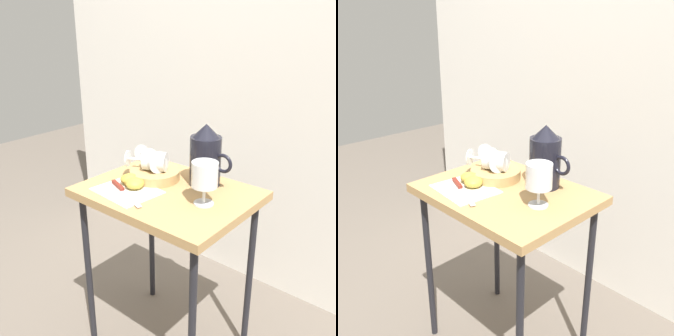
% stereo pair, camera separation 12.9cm
% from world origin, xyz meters
% --- Properties ---
extents(curtain_drape, '(2.40, 0.03, 2.07)m').
position_xyz_m(curtain_drape, '(0.00, 0.61, 1.03)').
color(curtain_drape, silver).
rests_on(curtain_drape, ground_plane).
extents(table, '(0.57, 0.44, 0.67)m').
position_xyz_m(table, '(0.00, 0.00, 0.60)').
color(table, '#AD8451').
rests_on(table, ground_plane).
extents(linen_napkin, '(0.22, 0.19, 0.00)m').
position_xyz_m(linen_napkin, '(-0.10, -0.10, 0.68)').
color(linen_napkin, silver).
rests_on(linen_napkin, table).
extents(basket_tray, '(0.18, 0.18, 0.03)m').
position_xyz_m(basket_tray, '(-0.10, 0.04, 0.69)').
color(basket_tray, tan).
rests_on(basket_tray, table).
extents(pitcher, '(0.16, 0.11, 0.22)m').
position_xyz_m(pitcher, '(0.07, 0.12, 0.76)').
color(pitcher, black).
rests_on(pitcher, table).
extents(wine_glass_upright, '(0.08, 0.08, 0.14)m').
position_xyz_m(wine_glass_upright, '(0.15, -0.01, 0.77)').
color(wine_glass_upright, silver).
rests_on(wine_glass_upright, table).
extents(wine_glass_tipped_near, '(0.16, 0.12, 0.07)m').
position_xyz_m(wine_glass_tipped_near, '(-0.10, 0.04, 0.75)').
color(wine_glass_tipped_near, silver).
rests_on(wine_glass_tipped_near, basket_tray).
extents(wine_glass_tipped_far, '(0.16, 0.12, 0.07)m').
position_xyz_m(wine_glass_tipped_far, '(-0.11, 0.04, 0.74)').
color(wine_glass_tipped_far, silver).
rests_on(wine_glass_tipped_far, basket_tray).
extents(apple_half_left, '(0.07, 0.07, 0.04)m').
position_xyz_m(apple_half_left, '(-0.13, -0.05, 0.70)').
color(apple_half_left, '#B29938').
rests_on(apple_half_left, linen_napkin).
extents(apple_half_right, '(0.07, 0.07, 0.04)m').
position_xyz_m(apple_half_right, '(-0.09, -0.07, 0.70)').
color(apple_half_right, '#B29938').
rests_on(apple_half_right, linen_napkin).
extents(knife, '(0.21, 0.09, 0.01)m').
position_xyz_m(knife, '(-0.11, -0.11, 0.68)').
color(knife, silver).
rests_on(knife, linen_napkin).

